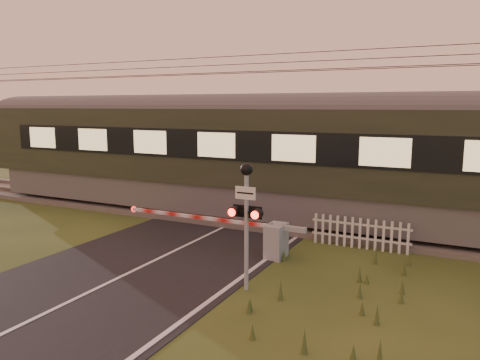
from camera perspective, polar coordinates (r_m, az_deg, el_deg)
The scene contains 7 objects.
ground at distance 12.84m, azimuth -12.66°, elevation -10.73°, with size 160.00×160.00×0.00m, color #2E3C17.
road at distance 12.66m, azimuth -13.28°, elevation -11.00°, with size 6.00×140.00×0.03m.
track_bed at distance 18.10m, azimuth 0.44°, elevation -4.45°, with size 140.00×3.40×0.39m.
overhead_wires at distance 17.65m, azimuth 0.47°, elevation 13.71°, with size 120.00×0.62×0.62m.
boom_gate at distance 13.54m, azimuth 3.30°, elevation -7.03°, with size 6.07×0.75×1.00m.
crossing_signal at distance 10.74m, azimuth 0.79°, elevation -2.90°, with size 0.77×0.34×3.02m.
picket_fence at distance 14.70m, azimuth 14.42°, elevation -6.29°, with size 3.00×0.08×0.95m.
Camera 1 is at (7.74, -9.30, 4.31)m, focal length 35.00 mm.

